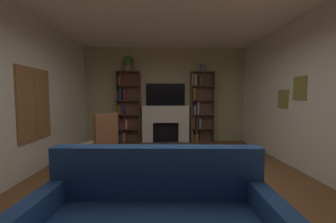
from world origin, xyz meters
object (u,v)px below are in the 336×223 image
object	(u,v)px
bookshelf_left	(126,109)
bookshelf_right	(199,109)
tv	(166,95)
vase_with_flowers	(203,68)
armchair	(99,143)
potted_plant	(128,63)
fireplace	(166,123)

from	to	relation	value
bookshelf_left	bookshelf_right	xyz separation A→B (m)	(2.22, -0.01, 0.02)
tv	bookshelf_right	bearing A→B (deg)	-4.03
bookshelf_left	vase_with_flowers	size ratio (longest dim) A/B	5.57
tv	bookshelf_right	distance (m)	1.11
armchair	bookshelf_left	bearing A→B (deg)	88.17
bookshelf_left	potted_plant	bearing A→B (deg)	-34.42
bookshelf_left	tv	bearing A→B (deg)	3.13
bookshelf_left	potted_plant	xyz separation A→B (m)	(0.08, -0.05, 1.39)
fireplace	armchair	xyz separation A→B (m)	(-1.27, -2.47, -0.05)
fireplace	vase_with_flowers	xyz separation A→B (m)	(1.11, -0.02, 1.67)
bookshelf_right	tv	bearing A→B (deg)	175.97
armchair	vase_with_flowers	bearing A→B (deg)	45.71
potted_plant	vase_with_flowers	xyz separation A→B (m)	(2.23, -0.00, -0.14)
tv	bookshelf_right	xyz separation A→B (m)	(1.03, -0.07, -0.43)
vase_with_flowers	fireplace	bearing A→B (deg)	178.83
tv	potted_plant	bearing A→B (deg)	-173.85
potted_plant	armchair	xyz separation A→B (m)	(-0.16, -2.45, -1.85)
tv	bookshelf_left	distance (m)	1.28
bookshelf_right	armchair	xyz separation A→B (m)	(-2.30, -2.50, -0.48)
tv	bookshelf_left	xyz separation A→B (m)	(-1.19, -0.07, -0.45)
potted_plant	vase_with_flowers	distance (m)	2.23
fireplace	vase_with_flowers	world-z (taller)	vase_with_flowers
fireplace	tv	xyz separation A→B (m)	(0.00, 0.10, 0.86)
bookshelf_left	bookshelf_right	size ratio (longest dim) A/B	1.00
bookshelf_left	vase_with_flowers	world-z (taller)	vase_with_flowers
vase_with_flowers	potted_plant	bearing A→B (deg)	179.97
bookshelf_right	armchair	bearing A→B (deg)	-132.65
tv	vase_with_flowers	bearing A→B (deg)	-6.21
bookshelf_left	potted_plant	distance (m)	1.40
bookshelf_left	potted_plant	world-z (taller)	potted_plant
potted_plant	bookshelf_left	bearing A→B (deg)	145.58
fireplace	armchair	bearing A→B (deg)	-117.27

